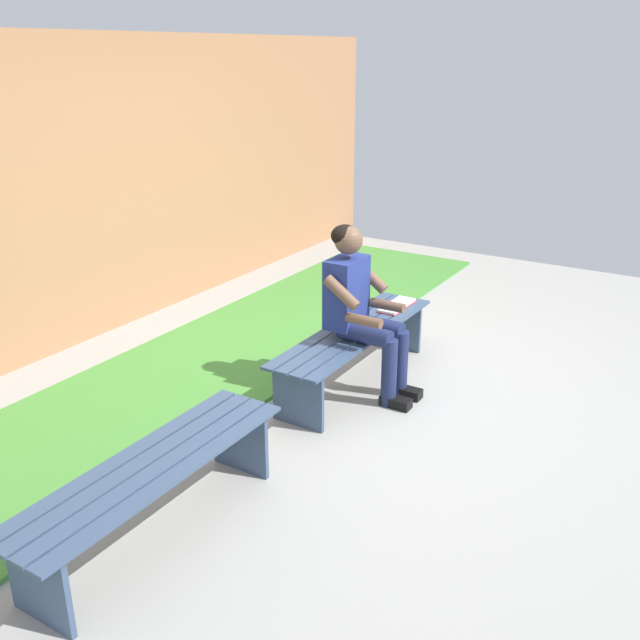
% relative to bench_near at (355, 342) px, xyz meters
% --- Properties ---
extents(ground_plane, '(10.00, 7.00, 0.04)m').
position_rel_bench_near_xyz_m(ground_plane, '(1.05, 1.00, -0.35)').
color(ground_plane, '#9E9E99').
extents(grass_strip, '(9.00, 1.49, 0.03)m').
position_rel_bench_near_xyz_m(grass_strip, '(1.05, -1.11, -0.31)').
color(grass_strip, '#478C38').
rests_on(grass_strip, ground).
extents(brick_wall, '(9.50, 0.24, 2.50)m').
position_rel_bench_near_xyz_m(brick_wall, '(0.50, -2.49, 0.92)').
color(brick_wall, '#B27A51').
rests_on(brick_wall, ground).
extents(bench_near, '(1.78, 0.43, 0.43)m').
position_rel_bench_near_xyz_m(bench_near, '(0.00, 0.00, 0.00)').
color(bench_near, '#384C6B').
rests_on(bench_near, ground).
extents(bench_far, '(1.66, 0.43, 0.43)m').
position_rel_bench_near_xyz_m(bench_far, '(2.10, 0.00, -0.00)').
color(bench_far, '#384C6B').
rests_on(bench_far, ground).
extents(person_seated, '(0.50, 0.69, 1.23)m').
position_rel_bench_near_xyz_m(person_seated, '(0.10, 0.10, 0.34)').
color(person_seated, navy).
rests_on(person_seated, ground).
extents(apple, '(0.08, 0.08, 0.08)m').
position_rel_bench_near_xyz_m(apple, '(-0.30, -0.11, 0.14)').
color(apple, red).
rests_on(apple, bench_near).
extents(book_open, '(0.41, 0.16, 0.02)m').
position_rel_bench_near_xyz_m(book_open, '(-0.62, 0.05, 0.11)').
color(book_open, white).
rests_on(book_open, bench_near).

